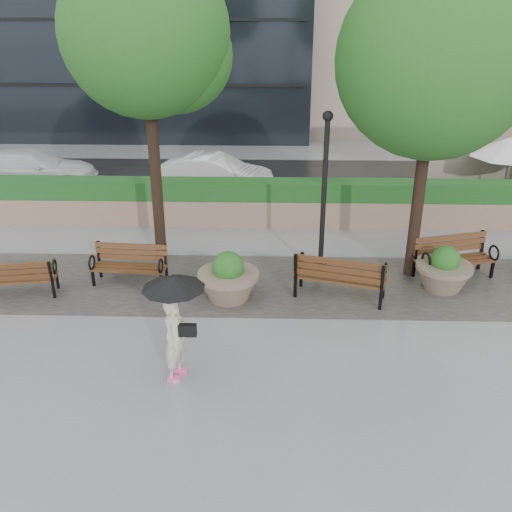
{
  "coord_description": "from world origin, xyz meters",
  "views": [
    {
      "loc": [
        -0.73,
        -9.09,
        6.21
      ],
      "look_at": [
        -1.04,
        2.2,
        1.1
      ],
      "focal_mm": 40.0,
      "sensor_mm": 36.0,
      "label": 1
    }
  ],
  "objects_px": {
    "bench_3": "(453,266)",
    "car_right": "(216,174)",
    "bench_0": "(18,285)",
    "car_left": "(32,169)",
    "planter_left": "(228,281)",
    "lamppost": "(323,207)",
    "planter_right": "(444,273)",
    "bench_2": "(339,285)",
    "bench_1": "(130,273)",
    "pedestrian": "(175,317)"
  },
  "relations": [
    {
      "from": "planter_right",
      "to": "planter_left",
      "type": "bearing_deg",
      "value": -172.75
    },
    {
      "from": "bench_0",
      "to": "car_right",
      "type": "bearing_deg",
      "value": -125.38
    },
    {
      "from": "car_right",
      "to": "bench_3",
      "type": "bearing_deg",
      "value": -123.25
    },
    {
      "from": "planter_left",
      "to": "car_right",
      "type": "bearing_deg",
      "value": 97.29
    },
    {
      "from": "bench_1",
      "to": "pedestrian",
      "type": "height_order",
      "value": "pedestrian"
    },
    {
      "from": "bench_2",
      "to": "car_right",
      "type": "bearing_deg",
      "value": -49.4
    },
    {
      "from": "bench_1",
      "to": "bench_3",
      "type": "bearing_deg",
      "value": 8.49
    },
    {
      "from": "bench_0",
      "to": "car_left",
      "type": "xyz_separation_m",
      "value": [
        -2.82,
        8.18,
        0.39
      ]
    },
    {
      "from": "planter_left",
      "to": "bench_2",
      "type": "bearing_deg",
      "value": 2.84
    },
    {
      "from": "bench_3",
      "to": "planter_left",
      "type": "relative_size",
      "value": 1.47
    },
    {
      "from": "bench_0",
      "to": "planter_left",
      "type": "distance_m",
      "value": 4.8
    },
    {
      "from": "bench_1",
      "to": "car_right",
      "type": "xyz_separation_m",
      "value": [
        1.39,
        7.15,
        0.37
      ]
    },
    {
      "from": "bench_0",
      "to": "car_left",
      "type": "distance_m",
      "value": 8.66
    },
    {
      "from": "bench_3",
      "to": "car_right",
      "type": "relative_size",
      "value": 0.51
    },
    {
      "from": "bench_2",
      "to": "lamppost",
      "type": "height_order",
      "value": "lamppost"
    },
    {
      "from": "car_left",
      "to": "lamppost",
      "type": "bearing_deg",
      "value": -130.75
    },
    {
      "from": "planter_right",
      "to": "car_right",
      "type": "height_order",
      "value": "car_right"
    },
    {
      "from": "bench_0",
      "to": "lamppost",
      "type": "height_order",
      "value": "lamppost"
    },
    {
      "from": "planter_right",
      "to": "car_right",
      "type": "relative_size",
      "value": 0.33
    },
    {
      "from": "car_right",
      "to": "pedestrian",
      "type": "xyz_separation_m",
      "value": [
        0.3,
        -10.77,
        0.57
      ]
    },
    {
      "from": "bench_0",
      "to": "pedestrian",
      "type": "xyz_separation_m",
      "value": [
        4.1,
        -2.92,
        0.94
      ]
    },
    {
      "from": "bench_2",
      "to": "planter_right",
      "type": "bearing_deg",
      "value": -152.08
    },
    {
      "from": "bench_0",
      "to": "planter_right",
      "type": "relative_size",
      "value": 1.4
    },
    {
      "from": "bench_1",
      "to": "car_left",
      "type": "distance_m",
      "value": 9.14
    },
    {
      "from": "bench_0",
      "to": "planter_right",
      "type": "distance_m",
      "value": 9.76
    },
    {
      "from": "car_right",
      "to": "bench_1",
      "type": "bearing_deg",
      "value": -178.13
    },
    {
      "from": "bench_1",
      "to": "planter_right",
      "type": "xyz_separation_m",
      "value": [
        7.34,
        -0.09,
        0.15
      ]
    },
    {
      "from": "car_left",
      "to": "car_right",
      "type": "distance_m",
      "value": 6.62
    },
    {
      "from": "bench_0",
      "to": "lamppost",
      "type": "distance_m",
      "value": 7.23
    },
    {
      "from": "planter_left",
      "to": "car_left",
      "type": "bearing_deg",
      "value": 132.91
    },
    {
      "from": "planter_left",
      "to": "pedestrian",
      "type": "xyz_separation_m",
      "value": [
        -0.7,
        -2.9,
        0.77
      ]
    },
    {
      "from": "planter_left",
      "to": "lamppost",
      "type": "height_order",
      "value": "lamppost"
    },
    {
      "from": "bench_1",
      "to": "car_left",
      "type": "bearing_deg",
      "value": 129.47
    },
    {
      "from": "car_left",
      "to": "pedestrian",
      "type": "height_order",
      "value": "pedestrian"
    },
    {
      "from": "bench_2",
      "to": "lamppost",
      "type": "distance_m",
      "value": 1.91
    },
    {
      "from": "lamppost",
      "to": "pedestrian",
      "type": "relative_size",
      "value": 1.99
    },
    {
      "from": "bench_1",
      "to": "planter_right",
      "type": "distance_m",
      "value": 7.34
    },
    {
      "from": "bench_0",
      "to": "pedestrian",
      "type": "bearing_deg",
      "value": 134.89
    },
    {
      "from": "bench_1",
      "to": "pedestrian",
      "type": "xyz_separation_m",
      "value": [
        1.69,
        -3.62,
        0.94
      ]
    },
    {
      "from": "bench_3",
      "to": "bench_2",
      "type": "bearing_deg",
      "value": -174.01
    },
    {
      "from": "bench_3",
      "to": "bench_0",
      "type": "bearing_deg",
      "value": 171.43
    },
    {
      "from": "bench_2",
      "to": "bench_3",
      "type": "distance_m",
      "value": 3.08
    },
    {
      "from": "lamppost",
      "to": "pedestrian",
      "type": "distance_m",
      "value": 5.15
    },
    {
      "from": "bench_2",
      "to": "pedestrian",
      "type": "xyz_separation_m",
      "value": [
        -3.2,
        -3.03,
        0.9
      ]
    },
    {
      "from": "bench_2",
      "to": "bench_0",
      "type": "bearing_deg",
      "value": 17.1
    },
    {
      "from": "bench_2",
      "to": "bench_3",
      "type": "height_order",
      "value": "bench_2"
    },
    {
      "from": "bench_3",
      "to": "lamppost",
      "type": "bearing_deg",
      "value": 162.86
    },
    {
      "from": "planter_right",
      "to": "car_right",
      "type": "distance_m",
      "value": 9.37
    },
    {
      "from": "bench_2",
      "to": "bench_3",
      "type": "relative_size",
      "value": 1.06
    },
    {
      "from": "planter_right",
      "to": "pedestrian",
      "type": "distance_m",
      "value": 6.71
    }
  ]
}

